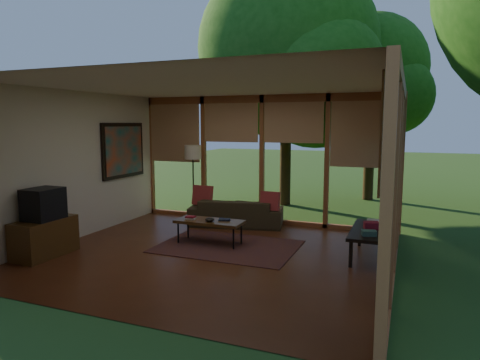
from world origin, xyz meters
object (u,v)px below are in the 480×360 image
at_px(media_cabinet, 45,238).
at_px(coffee_table, 210,222).
at_px(sofa, 236,212).
at_px(side_console, 371,232).
at_px(television, 43,204).
at_px(floor_lamp, 193,156).

bearing_deg(media_cabinet, coffee_table, 36.50).
bearing_deg(coffee_table, sofa, 93.14).
bearing_deg(side_console, sofa, 156.83).
height_order(television, side_console, television).
relative_size(sofa, side_console, 1.37).
height_order(media_cabinet, television, television).
relative_size(sofa, coffee_table, 1.59).
xyz_separation_m(television, coffee_table, (2.14, 1.60, -0.46)).
bearing_deg(sofa, side_console, 144.65).
distance_m(media_cabinet, side_console, 5.21).
xyz_separation_m(sofa, side_console, (2.79, -1.19, 0.13)).
relative_size(media_cabinet, side_console, 0.71).
bearing_deg(side_console, media_cabinet, -159.27).
height_order(television, coffee_table, television).
distance_m(television, side_console, 5.21).
xyz_separation_m(sofa, floor_lamp, (-1.05, 0.10, 1.13)).
bearing_deg(sofa, floor_lamp, -17.70).
height_order(floor_lamp, coffee_table, floor_lamp).
distance_m(coffee_table, side_console, 2.72).
bearing_deg(sofa, coffee_table, 80.97).
xyz_separation_m(sofa, media_cabinet, (-2.08, -3.04, 0.02)).
xyz_separation_m(coffee_table, side_console, (2.71, 0.24, 0.02)).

